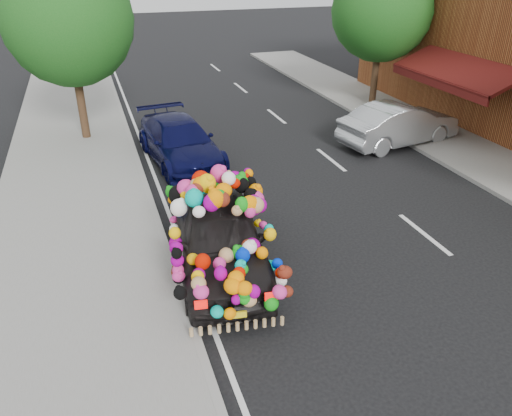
{
  "coord_description": "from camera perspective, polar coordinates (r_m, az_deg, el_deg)",
  "views": [
    {
      "loc": [
        -3.48,
        -8.46,
        6.02
      ],
      "look_at": [
        -0.48,
        0.45,
        1.15
      ],
      "focal_mm": 35.0,
      "sensor_mm": 36.0,
      "label": 1
    }
  ],
  "objects": [
    {
      "name": "sidewalk",
      "position": [
        10.38,
        -19.85,
        -9.57
      ],
      "size": [
        4.0,
        60.0,
        0.12
      ],
      "primitive_type": "cube",
      "color": "gray",
      "rests_on": "ground"
    },
    {
      "name": "navy_sedan",
      "position": [
        15.95,
        -8.68,
        7.49
      ],
      "size": [
        2.39,
        4.83,
        1.35
      ],
      "primitive_type": "imported",
      "rotation": [
        0.0,
        0.0,
        0.11
      ],
      "color": "#070932",
      "rests_on": "ground"
    },
    {
      "name": "tree_near_sidewalk",
      "position": [
        18.07,
        -20.72,
        19.42
      ],
      "size": [
        4.2,
        4.2,
        6.13
      ],
      "color": "#332114",
      "rests_on": "ground"
    },
    {
      "name": "tree_far_b",
      "position": [
        21.84,
        14.19,
        21.04
      ],
      "size": [
        4.0,
        4.0,
        5.9
      ],
      "color": "#332114",
      "rests_on": "ground"
    },
    {
      "name": "lane_markings",
      "position": [
        12.56,
        18.66,
        -2.81
      ],
      "size": [
        6.0,
        50.0,
        0.01
      ],
      "primitive_type": null,
      "color": "silver",
      "rests_on": "ground"
    },
    {
      "name": "ground",
      "position": [
        10.95,
        3.16,
        -6.02
      ],
      "size": [
        100.0,
        100.0,
        0.0
      ],
      "primitive_type": "plane",
      "color": "black",
      "rests_on": "ground"
    },
    {
      "name": "footpath_far",
      "position": [
        17.41,
        25.31,
        4.66
      ],
      "size": [
        3.0,
        40.0,
        0.12
      ],
      "primitive_type": "cube",
      "color": "gray",
      "rests_on": "ground"
    },
    {
      "name": "kerb",
      "position": [
        10.4,
        -9.08,
        -7.93
      ],
      "size": [
        0.15,
        60.0,
        0.13
      ],
      "primitive_type": "cube",
      "color": "gray",
      "rests_on": "ground"
    },
    {
      "name": "plush_art_car",
      "position": [
        10.19,
        -4.18,
        -1.59
      ],
      "size": [
        2.72,
        4.81,
        2.14
      ],
      "rotation": [
        0.0,
        0.0,
        -0.14
      ],
      "color": "black",
      "rests_on": "ground"
    },
    {
      "name": "silver_hatchback",
      "position": [
        18.0,
        16.03,
        9.19
      ],
      "size": [
        4.54,
        2.27,
        1.43
      ],
      "primitive_type": "imported",
      "rotation": [
        0.0,
        0.0,
        1.75
      ],
      "color": "#A0A3A7",
      "rests_on": "ground"
    }
  ]
}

